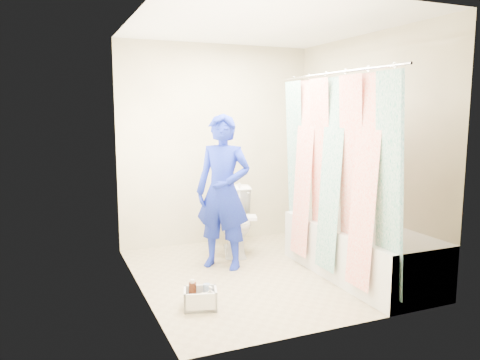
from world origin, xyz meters
name	(u,v)px	position (x,y,z in m)	size (l,w,h in m)	color
floor	(262,273)	(0.00, 0.00, 0.00)	(2.60, 2.60, 0.00)	tan
ceiling	(263,25)	(0.00, 0.00, 2.40)	(2.40, 2.60, 0.02)	white
wall_back	(217,145)	(0.00, 1.30, 1.20)	(2.40, 0.02, 2.40)	beige
wall_front	(341,169)	(0.00, -1.30, 1.20)	(2.40, 0.02, 2.40)	beige
wall_left	(137,159)	(-1.20, 0.00, 1.20)	(0.02, 2.60, 2.40)	beige
wall_right	(365,150)	(1.20, 0.00, 1.20)	(0.02, 2.60, 2.40)	beige
bathtub	(359,249)	(0.85, -0.43, 0.27)	(0.70, 1.75, 0.50)	silver
curtain_rod	(336,73)	(0.52, -0.43, 1.95)	(0.02, 0.02, 1.90)	silver
shower_curtain	(333,175)	(0.52, -0.43, 1.02)	(0.06, 1.75, 1.80)	white
toilet	(235,221)	(0.02, 0.76, 0.37)	(0.41, 0.72, 0.74)	white
tank_lid	(236,218)	(-0.01, 0.64, 0.43)	(0.45, 0.20, 0.03)	white
tank_internals	(231,187)	(0.05, 0.95, 0.73)	(0.17, 0.09, 0.24)	black
plumber	(223,192)	(-0.28, 0.34, 0.79)	(0.58, 0.38, 1.58)	#0E1393
cleaning_caddy	(201,299)	(-0.82, -0.57, 0.08)	(0.32, 0.28, 0.21)	white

